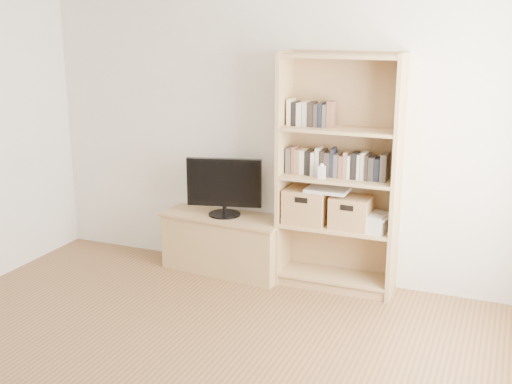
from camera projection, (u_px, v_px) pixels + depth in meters
The scene contains 11 objects.
back_wall at pixel (281, 129), 5.55m from camera, with size 4.50×0.02×2.60m, color silver.
tv_stand at pixel (225, 244), 5.80m from camera, with size 1.10×0.41×0.50m, color tan.
bookshelf at pixel (338, 175), 5.26m from camera, with size 0.99×0.35×1.98m, color tan.
television at pixel (224, 187), 5.66m from camera, with size 0.67×0.05×0.52m, color black.
books_row_mid at pixel (339, 163), 5.26m from camera, with size 0.87×0.17×0.23m, color #504B46.
books_row_upper at pixel (315, 114), 5.23m from camera, with size 0.38×0.14×0.20m, color #504B46.
baby_monitor at pixel (322, 173), 5.19m from camera, with size 0.06×0.04×0.11m, color white.
basket_left at pixel (307, 206), 5.43m from camera, with size 0.35×0.29×0.29m, color #976B44.
basket_right at pixel (351, 212), 5.29m from camera, with size 0.32×0.26×0.26m, color #976B44.
laptop at pixel (328, 190), 5.31m from camera, with size 0.35×0.24×0.03m, color silver.
magazine_stack at pixel (377, 224), 5.23m from camera, with size 0.17×0.25×0.12m, color beige.
Camera 1 is at (1.90, -2.66, 2.22)m, focal length 45.00 mm.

